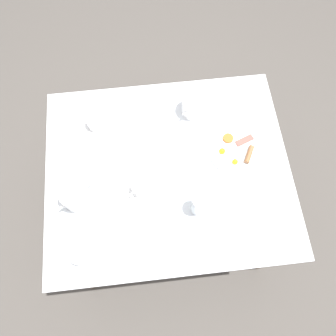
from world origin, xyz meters
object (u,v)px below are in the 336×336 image
(water_glass_tall, at_px, (200,204))
(fork_spare, at_px, (111,162))
(teapot_near, at_px, (75,196))
(teapot_far, at_px, (194,104))
(napkin_folded, at_px, (260,213))
(breakfast_plate, at_px, (235,151))
(creamer_jug, at_px, (79,257))
(knife_by_plate, at_px, (152,146))
(teacup_with_saucer_right, at_px, (140,188))
(fork_by_plate, at_px, (115,231))
(spoon_for_tea, at_px, (172,217))
(teacup_with_saucer_left, at_px, (95,123))

(water_glass_tall, relative_size, fork_spare, 0.82)
(teapot_near, bearing_deg, teapot_far, 178.55)
(teapot_far, relative_size, napkin_folded, 1.08)
(breakfast_plate, distance_m, creamer_jug, 0.88)
(water_glass_tall, xyz_separation_m, knife_by_plate, (0.34, 0.18, -0.06))
(knife_by_plate, distance_m, fork_spare, 0.22)
(teacup_with_saucer_right, relative_size, fork_by_plate, 0.87)
(teapot_near, relative_size, teacup_with_saucer_right, 1.19)
(creamer_jug, bearing_deg, breakfast_plate, -60.64)
(teapot_near, relative_size, spoon_for_tea, 1.45)
(teacup_with_saucer_right, bearing_deg, teacup_with_saucer_left, 28.29)
(spoon_for_tea, bearing_deg, fork_by_plate, 97.06)
(teapot_near, xyz_separation_m, teacup_with_saucer_right, (0.02, -0.29, -0.03))
(napkin_folded, relative_size, spoon_for_tea, 1.23)
(napkin_folded, bearing_deg, teacup_with_saucer_left, 53.80)
(water_glass_tall, bearing_deg, fork_by_plate, 99.18)
(water_glass_tall, height_order, fork_spare, water_glass_tall)
(teapot_near, height_order, water_glass_tall, teapot_near)
(breakfast_plate, distance_m, fork_by_plate, 0.70)
(creamer_jug, bearing_deg, teapot_near, 1.53)
(fork_by_plate, bearing_deg, spoon_for_tea, -82.94)
(teacup_with_saucer_left, bearing_deg, teapot_far, -85.91)
(creamer_jug, relative_size, spoon_for_tea, 0.68)
(creamer_jug, bearing_deg, napkin_folded, -82.31)
(teacup_with_saucer_right, relative_size, spoon_for_tea, 1.22)
(fork_by_plate, xyz_separation_m, knife_by_plate, (0.40, -0.21, 0.00))
(breakfast_plate, relative_size, spoon_for_tea, 2.11)
(fork_by_plate, bearing_deg, breakfast_plate, -61.75)
(teacup_with_saucer_left, relative_size, teacup_with_saucer_right, 1.00)
(teapot_far, distance_m, teacup_with_saucer_left, 0.51)
(breakfast_plate, relative_size, teapot_near, 1.46)
(breakfast_plate, xyz_separation_m, fork_by_plate, (-0.33, 0.61, -0.01))
(teapot_far, xyz_separation_m, spoon_for_tea, (-0.55, 0.18, -0.05))
(teapot_near, xyz_separation_m, knife_by_plate, (0.24, -0.37, -0.05))
(teacup_with_saucer_right, distance_m, water_glass_tall, 0.29)
(creamer_jug, height_order, spoon_for_tea, creamer_jug)
(napkin_folded, bearing_deg, spoon_for_tea, 86.64)
(teapot_near, distance_m, napkin_folded, 0.85)
(teacup_with_saucer_right, bearing_deg, water_glass_tall, -114.29)
(teapot_far, distance_m, fork_by_plate, 0.74)
(water_glass_tall, xyz_separation_m, napkin_folded, (-0.05, -0.28, -0.06))
(breakfast_plate, height_order, napkin_folded, breakfast_plate)
(breakfast_plate, xyz_separation_m, fork_spare, (0.01, 0.62, -0.01))
(napkin_folded, bearing_deg, knife_by_plate, 49.62)
(napkin_folded, bearing_deg, creamer_jug, 97.69)
(knife_by_plate, distance_m, spoon_for_tea, 0.37)
(fork_by_plate, bearing_deg, knife_by_plate, -27.31)
(teapot_near, xyz_separation_m, fork_by_plate, (-0.17, -0.16, -0.05))
(creamer_jug, height_order, fork_spare, creamer_jug)
(breakfast_plate, height_order, teacup_with_saucer_right, teacup_with_saucer_right)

